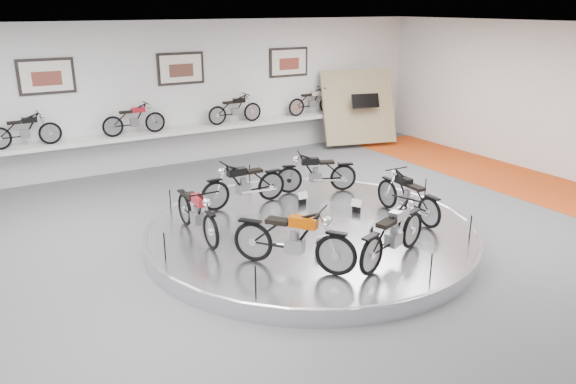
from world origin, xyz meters
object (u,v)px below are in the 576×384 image
display_platform (311,233)px  shelf (188,130)px  bike_c (197,212)px  bike_d (293,238)px  bike_e (393,233)px  bike_f (408,195)px  bike_b (244,183)px  bike_a (316,172)px

display_platform → shelf: shelf is taller
bike_c → bike_d: size_ratio=0.91×
bike_e → bike_c: bearing=112.6°
shelf → display_platform: bearing=-90.0°
display_platform → shelf: (0.00, 6.40, 0.85)m
bike_d → bike_f: 3.26m
bike_b → bike_d: 3.19m
display_platform → bike_c: bike_c is taller
bike_d → bike_f: size_ratio=1.13×
bike_b → bike_e: 3.83m
display_platform → bike_a: bearing=53.6°
bike_a → bike_e: size_ratio=0.93×
display_platform → bike_e: 2.13m
shelf → bike_b: bearing=-97.1°
display_platform → bike_b: bearing=108.7°
bike_b → bike_f: 3.41m
display_platform → shelf: 6.46m
shelf → bike_c: 6.12m
bike_e → bike_b: bearing=84.0°
bike_d → bike_f: bearing=66.2°
bike_e → bike_a: bearing=56.3°
bike_d → bike_b: bearing=130.1°
bike_c → display_platform: bearing=73.6°
shelf → bike_e: bearing=-87.8°
shelf → bike_b: size_ratio=6.58×
shelf → bike_b: bike_b is taller
bike_a → bike_b: 1.83m
bike_a → bike_c: (-3.33, -1.05, 0.02)m
bike_d → bike_e: bearing=31.1°
shelf → bike_d: (-1.25, -7.79, -0.17)m
bike_a → display_platform: bearing=75.4°
bike_a → bike_f: bike_f is taller
display_platform → bike_a: size_ratio=4.02×
bike_d → bike_e: bike_d is taller
display_platform → bike_c: bearing=162.7°
bike_f → bike_d: bearing=105.8°
bike_b → bike_e: bike_e is taller
bike_a → bike_c: size_ratio=0.97×
bike_c → bike_f: bike_c is taller
bike_e → bike_f: bearing=21.5°
shelf → bike_a: bike_a is taller
bike_c → bike_e: (2.40, -2.65, 0.02)m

